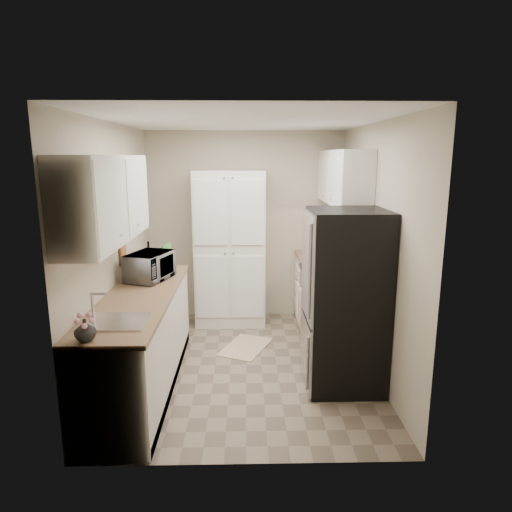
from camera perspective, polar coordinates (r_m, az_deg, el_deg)
The scene contains 16 objects.
ground at distance 4.99m, azimuth -1.26°, elevation -13.45°, with size 3.20×3.20×0.00m, color #7A6B56.
room_shell at distance 4.51m, azimuth -1.59°, elevation 5.42°, with size 2.64×3.24×2.52m.
pantry_cabinet at distance 5.93m, azimuth -3.26°, elevation 0.94°, with size 0.90×0.55×2.00m, color silver.
base_cabinet_left at distance 4.52m, azimuth -14.14°, elevation -10.53°, with size 0.60×2.30×0.88m, color silver.
countertop_left at distance 4.37m, azimuth -14.46°, elevation -4.96°, with size 0.63×2.33×0.04m, color #846647.
base_cabinet_right at distance 6.02m, azimuth 8.19°, elevation -4.48°, with size 0.60×0.80×0.88m, color silver.
countertop_right at distance 5.90m, azimuth 8.33°, elevation -0.20°, with size 0.63×0.83×0.04m, color #846647.
electric_range at distance 5.26m, azimuth 9.46°, elevation -6.60°, with size 0.71×0.78×1.13m.
refrigerator at distance 4.39m, azimuth 11.11°, elevation -5.39°, with size 0.70×0.72×1.70m, color #B7B7BC.
microwave at distance 4.83m, azimuth -13.14°, elevation -1.26°, with size 0.51×0.35×0.28m, color silver.
wine_bottle at distance 5.28m, azimuth -13.25°, elevation -0.07°, with size 0.07×0.07×0.29m, color black.
flower_vase at distance 3.40m, azimuth -20.59°, elevation -8.66°, with size 0.15×0.15×0.16m, color white.
cutting_board at distance 5.18m, azimuth -10.90°, elevation -0.13°, with size 0.02×0.24×0.30m, color #3A8937.
toaster_oven at distance 5.96m, azimuth 8.74°, elevation 1.09°, with size 0.27×0.35×0.20m, color #ACADB1.
fruit_basket at distance 5.95m, azimuth 8.83°, elevation 2.50°, with size 0.22×0.22×0.10m, color #D94F17, non-canonical shape.
kitchen_mat at distance 5.40m, azimuth -1.33°, elevation -11.30°, with size 0.43×0.68×0.01m, color #CFB788.
Camera 1 is at (0.00, -4.49, 2.17)m, focal length 32.00 mm.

